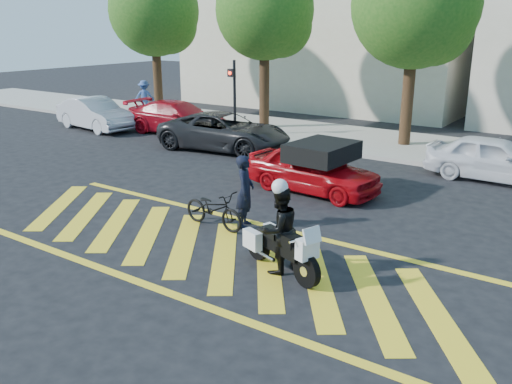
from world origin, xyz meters
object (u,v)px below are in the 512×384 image
Objects in this scene: parked_left at (178,118)px; officer_moto at (279,230)px; parked_far_left at (95,114)px; parked_mid_left at (225,132)px; police_motorcycle at (280,247)px; red_convertible at (313,169)px; officer_bike at (245,191)px; parked_mid_right at (494,159)px; bicycle at (214,209)px.

officer_moto is at bearing -135.13° from parked_left.
parked_mid_left is at bearing -82.73° from parked_far_left.
officer_moto reaches higher than parked_mid_left.
parked_far_left is at bearing 172.17° from police_motorcycle.
parked_left is 3.88m from parked_mid_left.
officer_moto is at bearing -124.10° from police_motorcycle.
red_convertible is at bearing -138.06° from officer_moto.
officer_bike is 0.43× the size of parked_mid_right.
police_motorcycle is (1.98, -1.62, -0.35)m from officer_bike.
officer_bike is 8.46m from parked_mid_right.
police_motorcycle is at bearing -154.09° from red_convertible.
parked_left is at bearing 90.30° from parked_mid_right.
parked_far_left reaches higher than parked_mid_right.
parked_mid_right is at bearing -40.00° from red_convertible.
officer_bike is 0.84× the size of police_motorcycle.
red_convertible is (0.55, 3.81, 0.22)m from bicycle.
red_convertible is (-0.03, 3.34, -0.19)m from officer_bike.
officer_bike reaches higher than parked_far_left.
officer_moto is 5.36m from red_convertible.
parked_far_left is at bearing 82.56° from parked_mid_left.
police_motorcycle is 14.35m from parked_left.
parked_mid_left is at bearing 15.61° from officer_bike.
bicycle is 0.83× the size of police_motorcycle.
bicycle is 0.36× the size of parked_left.
parked_far_left reaches higher than red_convertible.
officer_bike reaches higher than parked_mid_right.
red_convertible is at bearing 132.15° from police_motorcycle.
officer_moto reaches higher than parked_far_left.
police_motorcycle is 0.48× the size of parked_far_left.
parked_mid_left is at bearing 153.43° from police_motorcycle.
red_convertible is at bearing 136.96° from parked_mid_right.
officer_moto is 14.35m from parked_left.
parked_far_left is 0.89× the size of parked_left.
parked_mid_left reaches higher than police_motorcycle.
officer_bike is at bearing 160.83° from police_motorcycle.
bicycle is at bearing 175.82° from police_motorcycle.
parked_mid_right is (4.53, 7.94, 0.23)m from bicycle.
bicycle is at bearing 175.66° from red_convertible.
red_convertible is (-2.01, 4.96, 0.15)m from police_motorcycle.
officer_moto reaches higher than red_convertible.
parked_mid_left is (-7.36, 7.83, -0.16)m from officer_moto.
bicycle is 2.83m from officer_moto.
bicycle is 1.00× the size of officer_moto.
parked_mid_left reaches higher than bicycle.
parked_mid_left is 9.43m from parked_mid_right.
parked_left reaches higher than parked_mid_right.
parked_far_left is 0.85× the size of parked_mid_left.
police_motorcycle is 1.20× the size of officer_moto.
parked_left is at bearing 50.60° from bicycle.
parked_left is at bearing 160.14° from police_motorcycle.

